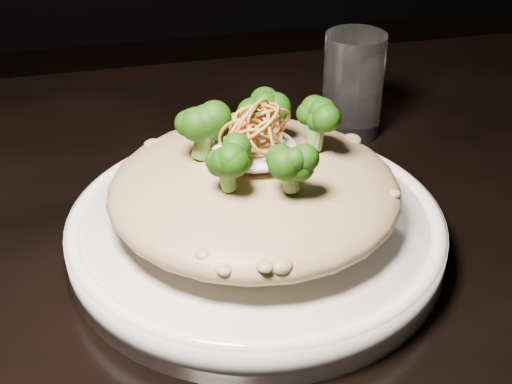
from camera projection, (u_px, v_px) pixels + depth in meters
table at (303, 306)px, 0.65m from camera, size 1.10×0.80×0.75m
plate at (256, 232)px, 0.58m from camera, size 0.30×0.30×0.03m
risotto at (254, 189)px, 0.56m from camera, size 0.23×0.23×0.05m
broccoli at (255, 138)px, 0.53m from camera, size 0.13×0.13×0.05m
cheese at (255, 149)px, 0.54m from camera, size 0.07×0.07×0.02m
shallots at (258, 118)px, 0.52m from camera, size 0.06×0.06×0.04m
drinking_glass at (353, 85)px, 0.73m from camera, size 0.07×0.07×0.11m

